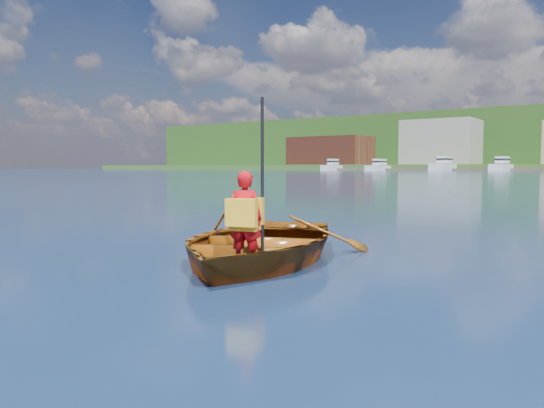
# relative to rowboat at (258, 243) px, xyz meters

# --- Properties ---
(ground) EXTENTS (600.00, 600.00, 0.00)m
(ground) POSITION_rel_rowboat_xyz_m (1.09, -0.30, -0.23)
(ground) COLOR #152948
(ground) RESTS_ON ground
(rowboat) EXTENTS (3.60, 4.26, 0.75)m
(rowboat) POSITION_rel_rowboat_xyz_m (0.00, 0.00, 0.00)
(rowboat) COLOR brown
(rowboat) RESTS_ON ground
(child_paddler) EXTENTS (0.44, 0.43, 1.85)m
(child_paddler) POSITION_rel_rowboat_xyz_m (0.43, -0.81, 0.41)
(child_paddler) COLOR #B20A0F
(child_paddler) RESTS_ON ground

